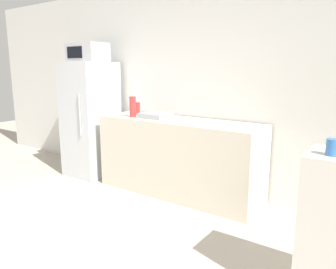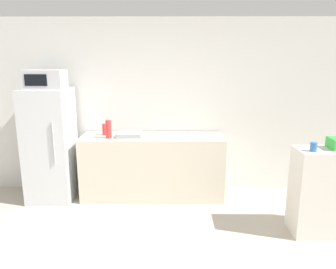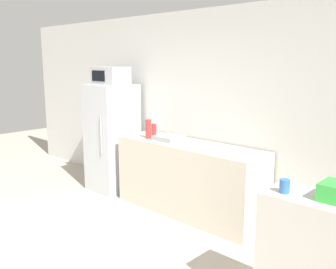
{
  "view_description": "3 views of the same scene",
  "coord_description": "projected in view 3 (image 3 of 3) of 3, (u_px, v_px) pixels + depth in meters",
  "views": [
    {
      "loc": [
        2.27,
        -0.88,
        1.53
      ],
      "look_at": [
        0.49,
        1.64,
        0.9
      ],
      "focal_mm": 35.0,
      "sensor_mm": 36.0,
      "label": 1
    },
    {
      "loc": [
        0.41,
        -2.25,
        2.02
      ],
      "look_at": [
        0.38,
        1.69,
        1.1
      ],
      "focal_mm": 35.0,
      "sensor_mm": 36.0,
      "label": 2
    },
    {
      "loc": [
        3.12,
        -1.2,
        1.95
      ],
      "look_at": [
        0.55,
        1.53,
        1.21
      ],
      "focal_mm": 40.0,
      "sensor_mm": 36.0,
      "label": 3
    }
  ],
  "objects": [
    {
      "name": "sink_basin",
      "position": [
        169.0,
        138.0,
        4.92
      ],
      "size": [
        0.35,
        0.31,
        0.06
      ],
      "primitive_type": "cube",
      "color": "#9EA3A8",
      "rests_on": "counter"
    },
    {
      "name": "counter",
      "position": [
        188.0,
        179.0,
        4.81
      ],
      "size": [
        2.05,
        0.6,
        0.92
      ],
      "primitive_type": "cube",
      "color": "beige",
      "rests_on": "ground_plane"
    },
    {
      "name": "bottle_short",
      "position": [
        154.0,
        130.0,
        5.23
      ],
      "size": [
        0.07,
        0.07,
        0.16
      ],
      "primitive_type": "cylinder",
      "color": "red",
      "rests_on": "counter"
    },
    {
      "name": "shelf_cabinet",
      "position": [
        320.0,
        268.0,
        2.64
      ],
      "size": [
        0.83,
        0.4,
        1.02
      ],
      "primitive_type": "cube",
      "color": "silver",
      "rests_on": "ground_plane"
    },
    {
      "name": "bottle_tall",
      "position": [
        148.0,
        129.0,
        5.01
      ],
      "size": [
        0.08,
        0.08,
        0.26
      ],
      "primitive_type": "cylinder",
      "color": "red",
      "rests_on": "counter"
    },
    {
      "name": "jar",
      "position": [
        285.0,
        186.0,
        2.66
      ],
      "size": [
        0.07,
        0.07,
        0.1
      ],
      "primitive_type": "cylinder",
      "color": "#336BB2",
      "rests_on": "shelf_cabinet"
    },
    {
      "name": "microwave",
      "position": [
        110.0,
        76.0,
        5.5
      ],
      "size": [
        0.54,
        0.36,
        0.26
      ],
      "color": "#BCBCC1",
      "rests_on": "refrigerator"
    },
    {
      "name": "refrigerator",
      "position": [
        112.0,
        138.0,
        5.68
      ],
      "size": [
        0.62,
        0.65,
        1.61
      ],
      "color": "silver",
      "rests_on": "ground_plane"
    },
    {
      "name": "wall_back",
      "position": [
        198.0,
        110.0,
        5.0
      ],
      "size": [
        8.0,
        0.06,
        2.6
      ],
      "primitive_type": "cube",
      "color": "silver",
      "rests_on": "ground_plane"
    }
  ]
}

